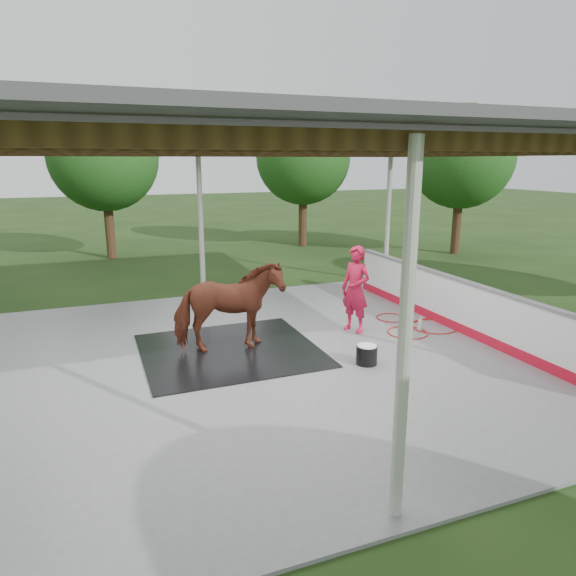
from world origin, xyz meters
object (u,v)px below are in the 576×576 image
object	(u,v)px
dasher_board	(458,306)
handler	(356,289)
horse	(229,307)
wash_bucket	(367,354)

from	to	relation	value
dasher_board	handler	size ratio (longest dim) A/B	4.27
horse	handler	distance (m)	2.87
handler	dasher_board	bearing A→B (deg)	45.86
dasher_board	horse	xyz separation A→B (m)	(-4.99, 0.54, 0.35)
handler	wash_bucket	distance (m)	2.03
handler	wash_bucket	bearing A→B (deg)	-46.66
dasher_board	wash_bucket	xyz separation A→B (m)	(-2.83, -1.01, -0.36)
wash_bucket	handler	bearing A→B (deg)	68.20
dasher_board	horse	distance (m)	5.03
horse	wash_bucket	xyz separation A→B (m)	(2.16, -1.55, -0.71)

